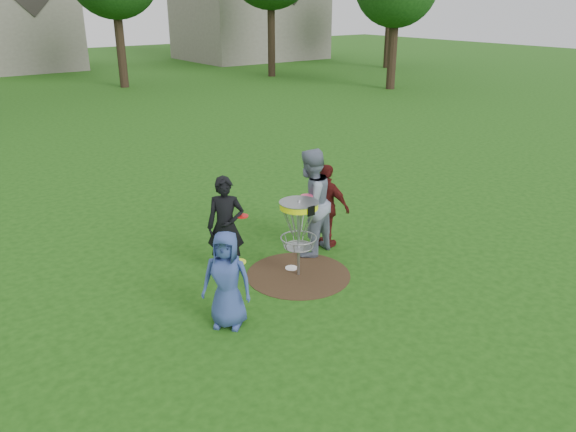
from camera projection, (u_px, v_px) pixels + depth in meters
ground at (298, 275)px, 9.71m from camera, size 100.00×100.00×0.00m
dirt_patch at (298, 275)px, 9.71m from camera, size 1.80×1.80×0.01m
player_blue at (227, 280)px, 7.98m from camera, size 0.83×0.84×1.47m
player_black at (226, 226)px, 9.47m from camera, size 0.76×0.71×1.74m
player_grey at (310, 203)px, 10.18m from camera, size 1.15×1.00×2.00m
player_maroon at (326, 207)px, 10.55m from camera, size 0.71×1.03×1.63m
disc_on_grass at (291, 268)px, 9.93m from camera, size 0.22×0.22×0.02m
disc_golf_basket at (299, 220)px, 9.34m from camera, size 0.66×0.67×1.38m
held_discs at (280, 217)px, 9.40m from camera, size 2.66×1.38×0.35m
house_row at (39, 4)px, 35.55m from camera, size 44.50×10.65×11.62m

